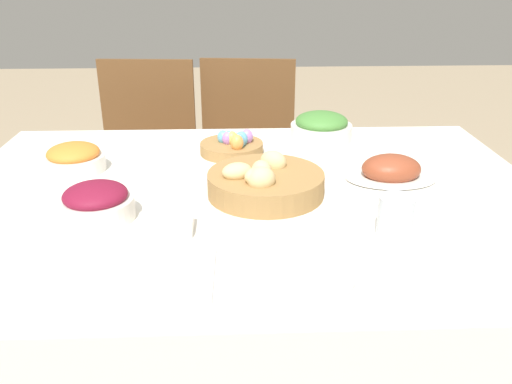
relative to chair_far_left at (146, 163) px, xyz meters
name	(u,v)px	position (x,y,z in m)	size (l,w,h in m)	color
dining_table	(248,314)	(0.43, -0.95, -0.12)	(1.60, 1.17, 0.78)	silver
chair_far_left	(146,163)	(0.00, 0.00, 0.00)	(0.45, 0.45, 0.95)	brown
chair_far_center	(246,162)	(0.44, 0.00, 0.00)	(0.46, 0.46, 0.95)	brown
bread_basket	(265,182)	(0.47, -0.97, 0.30)	(0.30, 0.30, 0.11)	#9E7542
egg_basket	(233,146)	(0.39, -0.64, 0.29)	(0.20, 0.20, 0.08)	#9E7542
ham_platter	(391,171)	(0.83, -0.87, 0.29)	(0.26, 0.18, 0.08)	silver
carrot_bowl	(74,158)	(-0.07, -0.77, 0.30)	(0.18, 0.18, 0.08)	silver
beet_salad_bowl	(96,203)	(0.07, -1.09, 0.31)	(0.18, 0.18, 0.09)	silver
green_salad_bowl	(321,127)	(0.69, -0.51, 0.31)	(0.21, 0.21, 0.10)	silver
dinner_plate	(290,271)	(0.50, -1.36, 0.27)	(0.26, 0.26, 0.01)	silver
fork	(212,274)	(0.35, -1.36, 0.27)	(0.01, 0.20, 0.00)	silver
knife	(368,271)	(0.65, -1.36, 0.27)	(0.01, 0.20, 0.00)	silver
spoon	(382,271)	(0.68, -1.36, 0.27)	(0.01, 0.20, 0.00)	silver
drinking_cup	(396,217)	(0.75, -1.21, 0.31)	(0.08, 0.08, 0.09)	silver
butter_dish	(166,225)	(0.24, -1.17, 0.28)	(0.13, 0.08, 0.03)	silver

